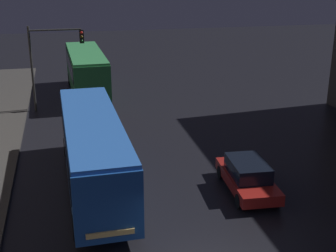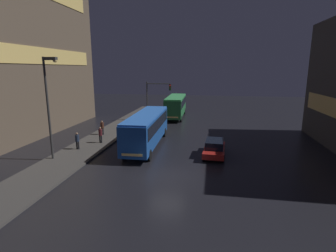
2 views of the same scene
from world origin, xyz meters
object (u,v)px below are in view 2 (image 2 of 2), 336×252
Objects in this scene: pedestrian_near at (100,134)px; traffic_light_main at (156,94)px; car_taxi at (214,148)px; pedestrian_mid at (77,139)px; bus_near at (147,126)px; street_lamp_sidewalk at (49,94)px; bus_far at (176,105)px; pedestrian_far at (102,126)px.

pedestrian_near is 13.58m from traffic_light_main.
pedestrian_mid is (-12.94, -0.64, 0.37)m from car_taxi.
bus_near is 1.32× the size of street_lamp_sidewalk.
pedestrian_near is 2.78m from pedestrian_mid.
pedestrian_far is (-6.88, -13.08, -0.97)m from bus_far.
traffic_light_main is (4.38, 9.54, 2.90)m from pedestrian_far.
pedestrian_near is 3.58m from pedestrian_far.
bus_near is at bearing -23.74° from pedestrian_mid.
pedestrian_near is at bearing 69.23° from bus_far.
pedestrian_far is 10.89m from traffic_light_main.
bus_far is (0.65, 16.41, 0.04)m from bus_near.
pedestrian_far is (-0.00, 5.84, 0.02)m from pedestrian_mid.
pedestrian_near is 7.23m from street_lamp_sidewalk.
pedestrian_far is 0.28× the size of traffic_light_main.
pedestrian_near reaches higher than car_taxi.
bus_far is 14.81m from pedestrian_far.
car_taxi is (6.71, -1.87, -1.31)m from bus_near.
pedestrian_mid and pedestrian_far have the same top height.
bus_near is 1.91× the size of traffic_light_main.
street_lamp_sidewalk reaches higher than pedestrian_mid.
traffic_light_main is at bearing -83.16° from bus_near.
pedestrian_mid is 0.19× the size of street_lamp_sidewalk.
bus_near is 7.08m from car_taxi.
pedestrian_mid reaches higher than car_taxi.
pedestrian_near is 1.02× the size of pedestrian_far.
car_taxi is at bearing 145.31° from pedestrian_far.
bus_near reaches higher than car_taxi.
bus_near is at bearing 175.95° from pedestrian_near.
bus_near is at bearing 85.88° from bus_far.
pedestrian_near is (-5.63, -16.44, -0.97)m from bus_far.
pedestrian_mid is (-6.88, -18.92, -0.98)m from bus_far.
bus_far is at bearing -68.21° from car_taxi.
pedestrian_near is 1.02× the size of pedestrian_mid.
traffic_light_main is (4.38, 15.38, 2.91)m from pedestrian_mid.
pedestrian_far is 0.19× the size of street_lamp_sidewalk.
traffic_light_main reaches higher than bus_near.
street_lamp_sidewalk reaches higher than pedestrian_near.
street_lamp_sidewalk is at bearing 36.52° from bus_near.
car_taxi is at bearing 14.28° from street_lamp_sidewalk.
bus_far reaches higher than pedestrian_near.
bus_near is at bearing -12.14° from car_taxi.
traffic_light_main is at bearing 28.44° from pedestrian_mid.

